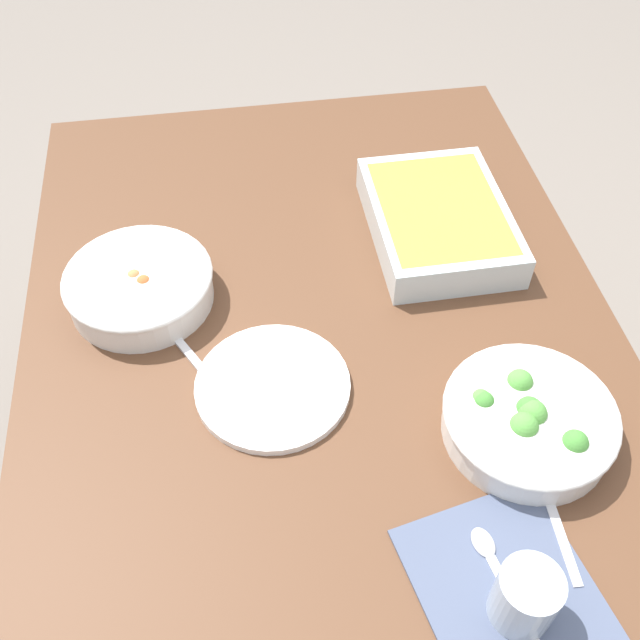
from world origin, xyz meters
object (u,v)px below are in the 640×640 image
(stew_bowl, at_px, (140,285))
(baking_dish, at_px, (439,219))
(side_plate, at_px, (273,386))
(spoon_by_broccoli, at_px, (548,499))
(drink_cup, at_px, (524,599))
(broccoli_bowl, at_px, (528,420))
(spoon_spare, at_px, (500,575))
(spoon_by_stew, at_px, (170,330))

(stew_bowl, xyz_separation_m, baking_dish, (0.08, -0.49, 0.00))
(baking_dish, bearing_deg, side_plate, 131.84)
(side_plate, relative_size, spoon_by_broccoli, 1.25)
(drink_cup, bearing_deg, side_plate, 34.11)
(drink_cup, height_order, spoon_by_broccoli, drink_cup)
(drink_cup, xyz_separation_m, side_plate, (0.35, 0.24, -0.03))
(broccoli_bowl, bearing_deg, stew_bowl, 57.20)
(baking_dish, bearing_deg, broccoli_bowl, -177.90)
(drink_cup, xyz_separation_m, spoon_spare, (0.04, 0.01, -0.03))
(drink_cup, relative_size, spoon_spare, 0.48)
(broccoli_bowl, bearing_deg, side_plate, 69.16)
(side_plate, xyz_separation_m, spoon_spare, (-0.31, -0.23, -0.00))
(stew_bowl, bearing_deg, spoon_by_stew, -151.64)
(baking_dish, bearing_deg, spoon_by_broccoli, -178.82)
(drink_cup, bearing_deg, spoon_by_broccoli, -33.11)
(spoon_by_broccoli, bearing_deg, baking_dish, 1.18)
(drink_cup, height_order, spoon_spare, drink_cup)
(stew_bowl, relative_size, side_plate, 1.04)
(stew_bowl, relative_size, spoon_by_stew, 1.41)
(spoon_by_broccoli, relative_size, spoon_spare, 1.00)
(stew_bowl, xyz_separation_m, spoon_by_broccoli, (-0.43, -0.50, -0.03))
(side_plate, xyz_separation_m, spoon_by_broccoli, (-0.23, -0.32, -0.00))
(stew_bowl, bearing_deg, spoon_by_broccoli, -130.44)
(drink_cup, bearing_deg, baking_dish, -6.54)
(side_plate, height_order, spoon_by_stew, side_plate)
(stew_bowl, height_order, spoon_spare, stew_bowl)
(drink_cup, distance_m, spoon_spare, 0.05)
(baking_dish, height_order, spoon_by_stew, baking_dish)
(stew_bowl, height_order, spoon_by_stew, stew_bowl)
(broccoli_bowl, relative_size, baking_dish, 0.77)
(baking_dish, height_order, drink_cup, drink_cup)
(drink_cup, relative_size, spoon_by_stew, 0.52)
(spoon_by_stew, xyz_separation_m, spoon_by_broccoli, (-0.36, -0.46, 0.00))
(spoon_by_broccoli, bearing_deg, spoon_spare, 133.07)
(broccoli_bowl, xyz_separation_m, spoon_by_broccoli, (-0.10, 0.00, -0.03))
(side_plate, relative_size, spoon_spare, 1.25)
(broccoli_bowl, bearing_deg, spoon_spare, 152.96)
(baking_dish, relative_size, spoon_spare, 1.72)
(broccoli_bowl, height_order, drink_cup, drink_cup)
(broccoli_bowl, xyz_separation_m, side_plate, (0.12, 0.33, -0.02))
(broccoli_bowl, bearing_deg, spoon_by_stew, 61.57)
(baking_dish, xyz_separation_m, spoon_by_stew, (-0.15, 0.45, -0.03))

